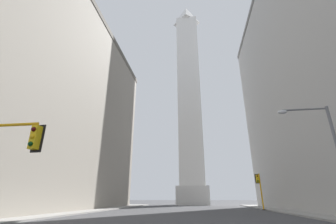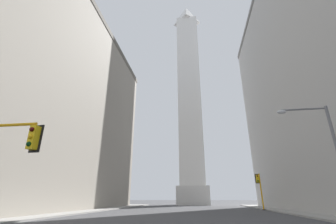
% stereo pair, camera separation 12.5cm
% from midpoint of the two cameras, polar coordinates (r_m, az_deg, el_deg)
% --- Properties ---
extents(sidewalk_left, '(5.00, 67.80, 0.15)m').
position_cam_midpoint_polar(sidewalk_left, '(27.41, -27.21, -22.02)').
color(sidewalk_left, gray).
rests_on(sidewalk_left, ground_plane).
extents(sidewalk_right, '(5.00, 67.80, 0.15)m').
position_cam_midpoint_polar(sidewalk_right, '(25.72, 36.45, -20.57)').
color(sidewalk_right, gray).
rests_on(sidewalk_right, ground_plane).
extents(building_left, '(22.03, 42.26, 29.88)m').
position_cam_midpoint_polar(building_left, '(40.34, -32.52, 1.81)').
color(building_left, gray).
rests_on(building_left, ground_plane).
extents(obelisk, '(7.87, 7.87, 62.40)m').
position_cam_midpoint_polar(obelisk, '(65.74, 5.36, 4.81)').
color(obelisk, silver).
rests_on(obelisk, ground_plane).
extents(traffic_light_mid_right, '(0.77, 0.51, 4.92)m').
position_cam_midpoint_polar(traffic_light_mid_right, '(36.48, 22.09, -16.93)').
color(traffic_light_mid_right, orange).
rests_on(traffic_light_mid_right, ground_plane).
extents(street_lamp, '(3.36, 0.36, 7.49)m').
position_cam_midpoint_polar(street_lamp, '(18.02, 35.28, -7.17)').
color(street_lamp, slate).
rests_on(street_lamp, ground_plane).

